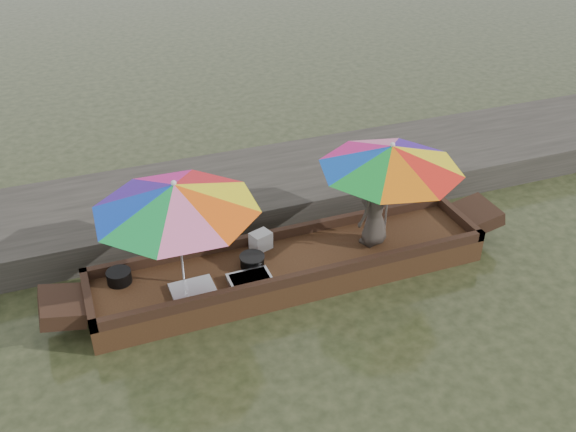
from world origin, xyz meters
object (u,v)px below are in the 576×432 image
object	(u,v)px
tray_scallop	(192,289)
supply_bag	(261,241)
umbrella_bow	(179,234)
boat_hull	(290,269)
umbrella_stern	(388,192)
cooking_pot	(119,277)
vendor	(375,209)
charcoal_grill	(252,262)
tray_crayfish	(250,280)

from	to	relation	value
tray_scallop	supply_bag	distance (m)	1.31
supply_bag	umbrella_bow	bearing A→B (deg)	-162.08
boat_hull	umbrella_stern	xyz separation A→B (m)	(1.48, 0.00, 0.95)
boat_hull	supply_bag	xyz separation A→B (m)	(-0.31, 0.39, 0.30)
umbrella_stern	tray_scallop	bearing A→B (deg)	-175.78
cooking_pot	vendor	size ratio (longest dim) A/B	0.29
charcoal_grill	supply_bag	world-z (taller)	supply_bag
tray_crayfish	vendor	bearing A→B (deg)	8.29
tray_crayfish	charcoal_grill	xyz separation A→B (m)	(0.15, 0.35, 0.03)
charcoal_grill	umbrella_stern	bearing A→B (deg)	-0.65
vendor	umbrella_bow	size ratio (longest dim) A/B	0.53
cooking_pot	umbrella_stern	size ratio (longest dim) A/B	0.16
tray_scallop	charcoal_grill	distance (m)	0.94
boat_hull	umbrella_stern	distance (m)	1.76
umbrella_bow	supply_bag	bearing A→B (deg)	17.92
cooking_pot	umbrella_bow	size ratio (longest dim) A/B	0.15
umbrella_stern	umbrella_bow	bearing A→B (deg)	180.00
tray_crayfish	umbrella_bow	xyz separation A→B (m)	(-0.82, 0.33, 0.73)
tray_crayfish	umbrella_bow	distance (m)	1.15
umbrella_bow	umbrella_stern	world-z (taller)	same
charcoal_grill	tray_scallop	bearing A→B (deg)	-165.12
tray_scallop	umbrella_bow	xyz separation A→B (m)	(-0.06, 0.22, 0.74)
charcoal_grill	tray_crayfish	bearing A→B (deg)	-112.51
tray_crayfish	umbrella_bow	bearing A→B (deg)	158.18
umbrella_stern	vendor	bearing A→B (deg)	-169.01
tray_crayfish	cooking_pot	bearing A→B (deg)	158.38
tray_crayfish	supply_bag	size ratio (longest dim) A/B	2.05
charcoal_grill	supply_bag	xyz separation A→B (m)	(0.25, 0.37, 0.05)
tray_scallop	supply_bag	xyz separation A→B (m)	(1.16, 0.61, 0.10)
cooking_pot	tray_scallop	bearing A→B (deg)	-31.61
cooking_pot	charcoal_grill	size ratio (longest dim) A/B	1.00
tray_crayfish	umbrella_stern	world-z (taller)	umbrella_stern
tray_crayfish	supply_bag	bearing A→B (deg)	61.11
vendor	umbrella_stern	xyz separation A→B (m)	(0.21, 0.04, 0.21)
charcoal_grill	umbrella_bow	size ratio (longest dim) A/B	0.15
tray_scallop	vendor	xyz separation A→B (m)	(2.73, 0.18, 0.53)
cooking_pot	charcoal_grill	xyz separation A→B (m)	(1.77, -0.29, -0.01)
umbrella_stern	cooking_pot	bearing A→B (deg)	175.26
boat_hull	supply_bag	bearing A→B (deg)	127.77
boat_hull	umbrella_bow	world-z (taller)	umbrella_bow
cooking_pot	umbrella_bow	world-z (taller)	umbrella_bow
vendor	boat_hull	bearing A→B (deg)	-27.55
boat_hull	tray_crayfish	size ratio (longest dim) A/B	9.82
vendor	umbrella_stern	distance (m)	0.30
boat_hull	tray_scallop	distance (m)	1.49
supply_bag	tray_scallop	bearing A→B (deg)	-152.16
boat_hull	tray_crayfish	distance (m)	0.81
cooking_pot	umbrella_bow	bearing A→B (deg)	-21.41
cooking_pot	tray_crayfish	world-z (taller)	cooking_pot
cooking_pot	charcoal_grill	bearing A→B (deg)	-9.38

